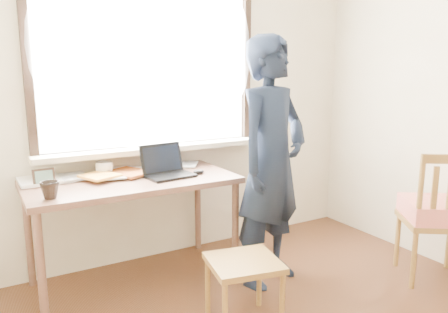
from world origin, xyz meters
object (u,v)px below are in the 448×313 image
mug_white (104,169)px  person (271,162)px  side_chair (437,213)px  laptop (166,168)px  mug_dark (50,190)px  work_chair (244,270)px  desk (132,190)px

mug_white → person: bearing=-33.6°
side_chair → person: size_ratio=0.55×
laptop → side_chair: size_ratio=0.37×
mug_dark → work_chair: size_ratio=0.24×
desk → person: (0.88, -0.47, 0.19)m
laptop → work_chair: bearing=-80.9°
desk → work_chair: 1.02m
laptop → side_chair: laptop is taller
mug_dark → work_chair: 1.26m
laptop → person: 0.76m
desk → person: person is taller
mug_dark → person: (1.46, -0.24, 0.06)m
work_chair → side_chair: (1.55, -0.20, 0.16)m
mug_white → side_chair: (2.07, -1.28, -0.31)m
mug_dark → side_chair: 2.67m
mug_dark → work_chair: (0.97, -0.65, -0.48)m
side_chair → person: bearing=150.0°
side_chair → work_chair: bearing=172.7°
laptop → mug_dark: 0.85m
person → work_chair: bearing=-157.5°
laptop → side_chair: (1.68, -1.04, -0.32)m
mug_white → person: size_ratio=0.07×
mug_dark → person: bearing=-9.4°
mug_white → work_chair: (0.52, -1.09, -0.47)m
mug_dark → person: size_ratio=0.06×
work_chair → person: bearing=40.0°
person → laptop: bearing=127.9°
work_chair → laptop: bearing=99.1°
desk → laptop: (0.25, -0.03, 0.13)m
laptop → mug_white: 0.46m
side_chair → person: (-1.05, 0.61, 0.38)m
mug_white → work_chair: mug_white is taller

